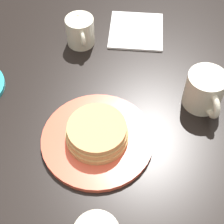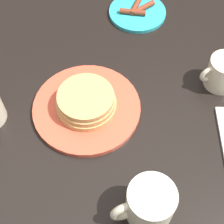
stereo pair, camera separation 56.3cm
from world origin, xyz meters
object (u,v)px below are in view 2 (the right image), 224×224
at_px(side_plate_bacon, 137,12).
at_px(coffee_mug, 149,204).
at_px(pancake_plate, 86,105).
at_px(creamer_pitcher, 223,72).

xyz_separation_m(side_plate_bacon, coffee_mug, (0.16, 0.51, 0.04)).
distance_m(pancake_plate, coffee_mug, 0.26).
height_order(coffee_mug, creamer_pitcher, coffee_mug).
bearing_deg(coffee_mug, pancake_plate, -79.43).
distance_m(pancake_plate, creamer_pitcher, 0.31).
xyz_separation_m(pancake_plate, creamer_pitcher, (-0.31, 0.02, 0.02)).
bearing_deg(creamer_pitcher, coffee_mug, 41.22).
bearing_deg(coffee_mug, creamer_pitcher, -138.78).
bearing_deg(creamer_pitcher, pancake_plate, -3.54).
relative_size(side_plate_bacon, coffee_mug, 1.31).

